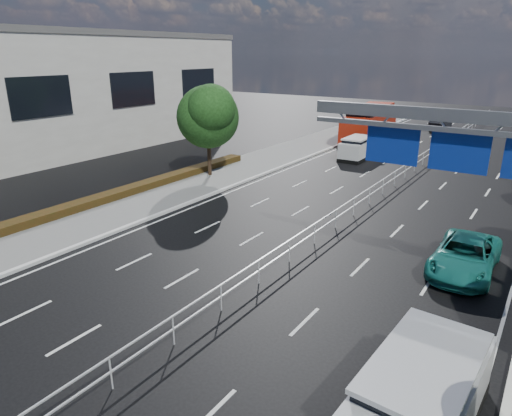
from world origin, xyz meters
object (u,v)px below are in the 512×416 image
Objects in this scene: white_minivan at (357,148)px; red_bus at (370,123)px; near_car_silver at (382,144)px; parked_car_teal at (465,256)px; near_car_dark at (440,123)px; overhead_gantry at (483,147)px; silver_minivan at (421,398)px.

white_minivan is 0.36× the size of red_bus.
parked_car_teal is at bearing 123.60° from near_car_silver.
near_car_silver is at bearing 84.59° from near_car_dark.
near_car_silver is (0.93, 3.57, -0.14)m from white_minivan.
overhead_gantry is 23.40m from white_minivan.
silver_minivan is (11.66, -30.90, 0.26)m from near_car_silver.
white_minivan is 0.90× the size of near_car_dark.
parked_car_teal is (14.00, -26.22, -1.14)m from red_bus.
red_bus is 6.06m from near_car_silver.
overhead_gantry is at bearing 122.08° from near_car_silver.
overhead_gantry is 2.01× the size of parked_car_teal.
parked_car_teal is (9.53, -37.36, -0.10)m from near_car_dark.
silver_minivan is at bearing -85.93° from parked_car_teal.
near_car_silver is at bearing 115.71° from overhead_gantry.
red_bus is 38.92m from silver_minivan.
red_bus is at bearing 116.82° from overhead_gantry.
red_bus is (-2.20, 8.65, 0.92)m from white_minivan.
white_minivan is at bearing 82.78° from near_car_dark.
parked_car_teal is (-0.24, 1.95, -4.90)m from overhead_gantry.
near_car_silver is at bearing -63.88° from red_bus.
white_minivan is 0.86× the size of parked_car_teal.
overhead_gantry is at bearing 97.09° from silver_minivan.
near_car_silver reaches higher than parked_car_teal.
near_car_silver is 0.95× the size of near_car_dark.
near_car_dark is at bearing 103.76° from parked_car_teal.
white_minivan is 21.16m from parked_car_teal.
white_minivan reaches higher than parked_car_teal.
near_car_silver is 0.91× the size of parked_car_teal.
overhead_gantry is 26.07m from near_car_silver.
silver_minivan is at bearing -73.12° from red_bus.
near_car_dark is (1.35, 16.23, 0.01)m from near_car_silver.
near_car_dark is (-9.77, 39.31, -4.80)m from overhead_gantry.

